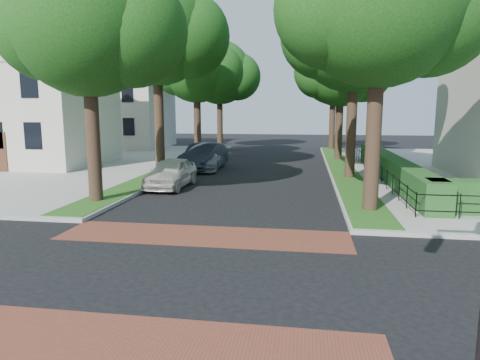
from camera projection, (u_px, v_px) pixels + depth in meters
name	position (u px, v px, depth m)	size (l,w,h in m)	color
ground	(172.00, 275.00, 10.13)	(120.00, 120.00, 0.00)	black
crosswalk_far	(204.00, 236.00, 13.25)	(9.00, 2.20, 0.01)	brown
crosswalk_near	(113.00, 347.00, 7.01)	(9.00, 2.20, 0.01)	brown
grass_strip_ne	(342.00, 167.00, 27.92)	(1.60, 29.80, 0.02)	#1B4B15
grass_strip_nw	(182.00, 164.00, 29.55)	(1.60, 29.80, 0.02)	#1B4B15
tree_right_near	(382.00, 2.00, 15.11)	(7.75, 6.67, 10.66)	black
tree_right_mid	(357.00, 32.00, 22.87)	(8.25, 7.09, 11.22)	black
tree_right_far	(342.00, 69.00, 31.80)	(7.25, 6.23, 9.74)	black
tree_right_back	(335.00, 74.00, 40.52)	(7.50, 6.45, 10.20)	black
tree_left_near	(92.00, 22.00, 16.82)	(7.50, 6.45, 10.20)	black
tree_left_mid	(160.00, 31.00, 24.46)	(8.00, 6.88, 11.48)	black
tree_left_far	(198.00, 68.00, 33.41)	(7.00, 6.02, 9.86)	black
tree_left_back	(221.00, 74.00, 42.16)	(7.75, 6.66, 10.44)	black
hedge_main_road	(391.00, 167.00, 23.48)	(1.00, 18.00, 1.20)	#16421B
fence_main_road	(375.00, 170.00, 23.63)	(0.06, 18.00, 0.90)	black
house_left_near	(33.00, 92.00, 29.20)	(10.00, 9.00, 10.14)	beige
house_left_far	(120.00, 98.00, 42.85)	(10.00, 9.00, 10.14)	beige
parked_car_front	(171.00, 173.00, 21.43)	(1.76, 4.37, 1.49)	beige
parked_car_middle	(204.00, 157.00, 27.89)	(1.82, 5.21, 1.72)	#202530
parked_car_rear	(207.00, 160.00, 27.76)	(1.85, 4.56, 1.32)	gray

